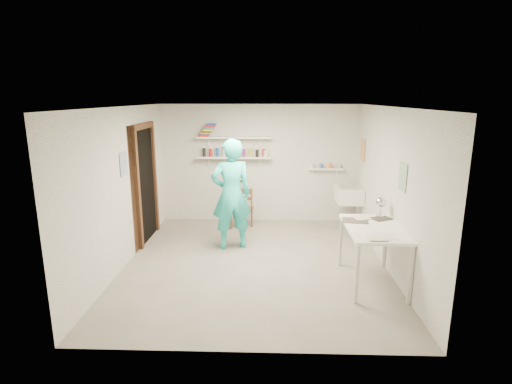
{
  "coord_description": "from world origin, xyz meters",
  "views": [
    {
      "loc": [
        0.2,
        -5.82,
        2.54
      ],
      "look_at": [
        0.0,
        0.4,
        1.05
      ],
      "focal_mm": 28.0,
      "sensor_mm": 36.0,
      "label": 1
    }
  ],
  "objects_px": {
    "work_table": "(372,255)",
    "wooden_chair": "(241,209)",
    "desk_lamp": "(381,202)",
    "belfast_sink": "(349,195)",
    "wall_clock": "(236,174)",
    "man": "(231,195)"
  },
  "relations": [
    {
      "from": "wall_clock",
      "to": "wooden_chair",
      "type": "relative_size",
      "value": 0.42
    },
    {
      "from": "wall_clock",
      "to": "man",
      "type": "bearing_deg",
      "value": -124.83
    },
    {
      "from": "belfast_sink",
      "to": "man",
      "type": "relative_size",
      "value": 0.32
    },
    {
      "from": "desk_lamp",
      "to": "wall_clock",
      "type": "bearing_deg",
      "value": 155.33
    },
    {
      "from": "wooden_chair",
      "to": "work_table",
      "type": "distance_m",
      "value": 3.05
    },
    {
      "from": "wall_clock",
      "to": "work_table",
      "type": "height_order",
      "value": "wall_clock"
    },
    {
      "from": "man",
      "to": "belfast_sink",
      "type": "bearing_deg",
      "value": -171.8
    },
    {
      "from": "desk_lamp",
      "to": "man",
      "type": "bearing_deg",
      "value": 160.54
    },
    {
      "from": "wooden_chair",
      "to": "desk_lamp",
      "type": "relative_size",
      "value": 5.2
    },
    {
      "from": "belfast_sink",
      "to": "work_table",
      "type": "height_order",
      "value": "belfast_sink"
    },
    {
      "from": "belfast_sink",
      "to": "desk_lamp",
      "type": "distance_m",
      "value": 1.88
    },
    {
      "from": "belfast_sink",
      "to": "wall_clock",
      "type": "distance_m",
      "value": 2.33
    },
    {
      "from": "work_table",
      "to": "wooden_chair",
      "type": "bearing_deg",
      "value": 130.25
    },
    {
      "from": "work_table",
      "to": "desk_lamp",
      "type": "bearing_deg",
      "value": 67.58
    },
    {
      "from": "belfast_sink",
      "to": "wall_clock",
      "type": "relative_size",
      "value": 1.78
    },
    {
      "from": "belfast_sink",
      "to": "wooden_chair",
      "type": "distance_m",
      "value": 2.1
    },
    {
      "from": "belfast_sink",
      "to": "man",
      "type": "xyz_separation_m",
      "value": [
        -2.17,
        -1.04,
        0.24
      ]
    },
    {
      "from": "belfast_sink",
      "to": "desk_lamp",
      "type": "bearing_deg",
      "value": -87.1
    },
    {
      "from": "wooden_chair",
      "to": "desk_lamp",
      "type": "distance_m",
      "value": 2.92
    },
    {
      "from": "man",
      "to": "wooden_chair",
      "type": "xyz_separation_m",
      "value": [
        0.09,
        1.04,
        -0.54
      ]
    },
    {
      "from": "wall_clock",
      "to": "work_table",
      "type": "distance_m",
      "value": 2.64
    },
    {
      "from": "man",
      "to": "desk_lamp",
      "type": "distance_m",
      "value": 2.41
    }
  ]
}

